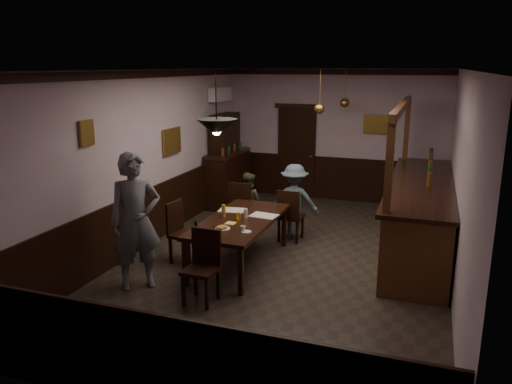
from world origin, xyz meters
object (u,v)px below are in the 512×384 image
at_px(person_standing, 136,222).
at_px(soda_can, 238,217).
at_px(person_seated_right, 294,201).
at_px(pendant_brass_mid, 320,108).
at_px(bar_counter, 420,214).
at_px(sideboard, 227,168).
at_px(chair_far_right, 290,213).
at_px(coffee_cup, 243,228).
at_px(pendant_iron, 217,127).
at_px(chair_far_left, 242,207).
at_px(person_seated_left, 248,202).
at_px(dining_table, 240,223).
at_px(chair_near, 203,263).
at_px(pendant_brass_far, 345,103).
at_px(chair_side, 181,229).

xyz_separation_m(person_standing, soda_can, (1.07, 1.16, -0.16)).
xyz_separation_m(person_standing, person_seated_right, (1.52, 2.79, -0.29)).
bearing_deg(pendant_brass_mid, bar_counter, -15.15).
relative_size(person_seated_right, sideboard, 0.67).
distance_m(chair_far_right, coffee_cup, 1.85).
bearing_deg(person_seated_right, pendant_iron, 67.68).
relative_size(chair_far_left, person_seated_left, 0.90).
distance_m(chair_far_left, person_seated_left, 0.28).
bearing_deg(soda_can, sideboard, 115.25).
distance_m(coffee_cup, soda_can, 0.54).
xyz_separation_m(dining_table, coffee_cup, (0.27, -0.55, 0.11)).
bearing_deg(soda_can, chair_near, -90.91).
distance_m(person_seated_left, pendant_brass_far, 3.10).
bearing_deg(person_standing, chair_far_right, 18.19).
height_order(person_standing, pendant_brass_mid, pendant_brass_mid).
xyz_separation_m(chair_side, sideboard, (-0.65, 3.47, 0.28)).
height_order(person_standing, person_seated_left, person_standing).
relative_size(chair_near, coffee_cup, 12.18).
height_order(dining_table, soda_can, soda_can).
height_order(chair_far_right, person_seated_left, person_seated_left).
bearing_deg(pendant_brass_mid, person_seated_left, -151.72).
bearing_deg(soda_can, person_seated_left, 105.44).
bearing_deg(bar_counter, person_seated_left, -177.78).
xyz_separation_m(chair_near, bar_counter, (2.63, 2.99, 0.09)).
xyz_separation_m(coffee_cup, bar_counter, (2.36, 2.22, -0.18)).
bearing_deg(chair_far_left, chair_far_right, -177.48).
distance_m(sideboard, pendant_brass_mid, 2.96).
bearing_deg(chair_near, pendant_brass_mid, 79.54).
bearing_deg(pendant_iron, person_seated_right, 78.76).
bearing_deg(sideboard, chair_side, -79.48).
relative_size(sideboard, bar_counter, 0.46).
bearing_deg(sideboard, bar_counter, -21.04).
bearing_deg(pendant_brass_far, chair_near, -100.57).
relative_size(dining_table, soda_can, 18.39).
height_order(chair_side, pendant_brass_mid, pendant_brass_mid).
height_order(person_seated_right, soda_can, person_seated_right).
bearing_deg(coffee_cup, soda_can, 118.93).
relative_size(pendant_brass_mid, pendant_brass_far, 1.00).
relative_size(sideboard, pendant_iron, 2.41).
xyz_separation_m(chair_far_right, bar_counter, (2.17, 0.40, 0.10)).
height_order(dining_table, person_seated_right, person_seated_right).
relative_size(coffee_cup, bar_counter, 0.02).
xyz_separation_m(person_seated_left, pendant_brass_far, (1.37, 2.17, 1.73)).
bearing_deg(pendant_iron, coffee_cup, 42.34).
relative_size(soda_can, pendant_iron, 0.14).
xyz_separation_m(coffee_cup, pendant_brass_far, (0.67, 4.28, 1.50)).
bearing_deg(dining_table, chair_near, -90.33).
relative_size(person_standing, person_seated_right, 1.43).
height_order(chair_side, coffee_cup, chair_side).
relative_size(person_standing, pendant_brass_far, 2.39).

